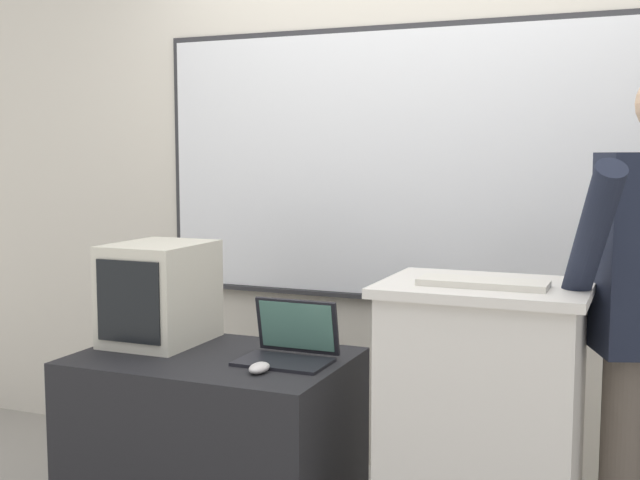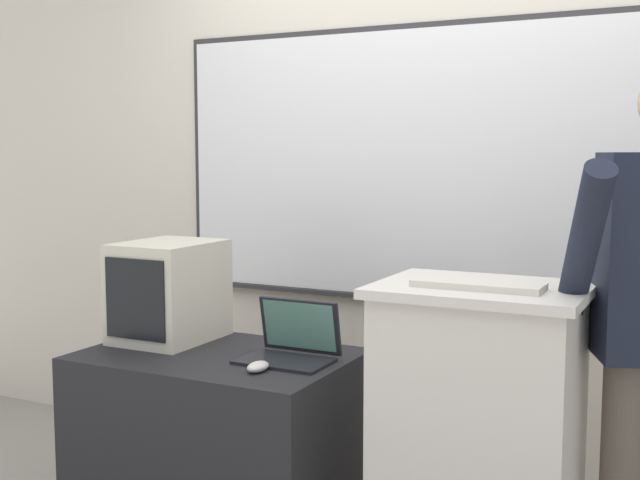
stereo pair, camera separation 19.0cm
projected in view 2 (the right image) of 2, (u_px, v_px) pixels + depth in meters
back_wall at (445, 141)px, 3.43m from camera, size 6.40×0.17×2.96m
lectern_podium at (478, 447)px, 2.48m from camera, size 0.63×0.49×1.03m
side_desk at (219, 446)px, 2.95m from camera, size 0.97×0.65×0.70m
laptop at (293, 342)px, 2.82m from camera, size 0.32×0.25×0.21m
wireless_keyboard at (478, 285)px, 2.37m from camera, size 0.38×0.14×0.02m
computer_mouse_by_laptop at (258, 367)px, 2.66m from camera, size 0.06×0.10×0.03m
crt_monitor at (169, 291)px, 3.11m from camera, size 0.32×0.41×0.38m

